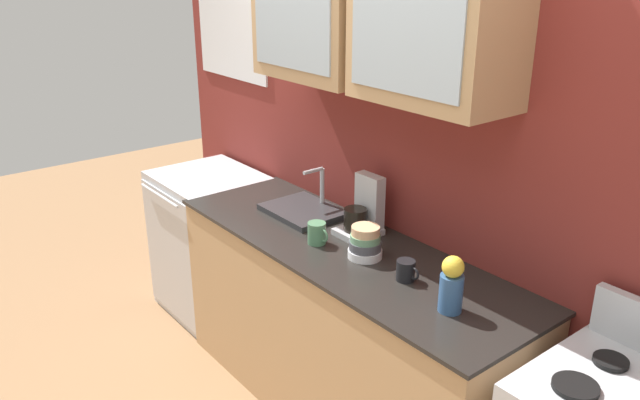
# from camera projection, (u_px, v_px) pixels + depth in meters

# --- Properties ---
(back_wall_unit) EXTENTS (3.85, 0.44, 2.60)m
(back_wall_unit) POSITION_uv_depth(u_px,v_px,m) (394.00, 112.00, 2.91)
(back_wall_unit) COLOR maroon
(back_wall_unit) RESTS_ON ground_plane
(counter) EXTENTS (1.99, 0.63, 0.92)m
(counter) POSITION_uv_depth(u_px,v_px,m) (342.00, 330.00, 3.11)
(counter) COLOR tan
(counter) RESTS_ON ground_plane
(sink_faucet) EXTENTS (0.40, 0.31, 0.23)m
(sink_faucet) POSITION_uv_depth(u_px,v_px,m) (304.00, 210.00, 3.30)
(sink_faucet) COLOR #2D2D30
(sink_faucet) RESTS_ON counter
(bowl_stack) EXTENTS (0.15, 0.15, 0.15)m
(bowl_stack) POSITION_uv_depth(u_px,v_px,m) (366.00, 243.00, 2.81)
(bowl_stack) COLOR white
(bowl_stack) RESTS_ON counter
(vase) EXTENTS (0.09, 0.09, 0.23)m
(vase) POSITION_uv_depth(u_px,v_px,m) (452.00, 285.00, 2.37)
(vase) COLOR #33598C
(vase) RESTS_ON counter
(cup_near_sink) EXTENTS (0.12, 0.09, 0.10)m
(cup_near_sink) POSITION_uv_depth(u_px,v_px,m) (317.00, 233.00, 2.95)
(cup_near_sink) COLOR #4C7F59
(cup_near_sink) RESTS_ON counter
(cup_near_bowls) EXTENTS (0.11, 0.08, 0.09)m
(cup_near_bowls) POSITION_uv_depth(u_px,v_px,m) (406.00, 270.00, 2.62)
(cup_near_bowls) COLOR black
(cup_near_bowls) RESTS_ON counter
(dishwasher) EXTENTS (0.63, 0.62, 0.92)m
(dishwasher) POSITION_uv_depth(u_px,v_px,m) (211.00, 243.00, 4.05)
(dishwasher) COLOR silver
(dishwasher) RESTS_ON ground_plane
(coffee_maker) EXTENTS (0.17, 0.20, 0.29)m
(coffee_maker) POSITION_uv_depth(u_px,v_px,m) (363.00, 213.00, 3.04)
(coffee_maker) COLOR #B7B7BC
(coffee_maker) RESTS_ON counter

